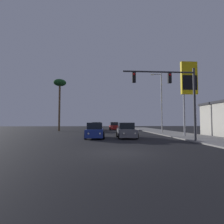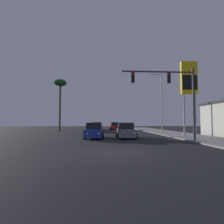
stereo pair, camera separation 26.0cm
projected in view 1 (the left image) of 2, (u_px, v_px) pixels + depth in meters
ground_plane at (119, 153)px, 10.01m from camera, size 120.00×120.00×0.00m
sidewalk_right at (190, 136)px, 20.64m from camera, size 5.00×60.00×0.12m
car_green at (96, 127)px, 31.38m from camera, size 2.04×4.32×1.68m
car_grey at (126, 131)px, 19.21m from camera, size 2.04×4.34×1.68m
car_white at (97, 126)px, 38.37m from camera, size 2.04×4.32×1.68m
car_blue at (95, 131)px, 18.96m from camera, size 2.04×4.33×1.68m
car_red at (114, 126)px, 38.62m from camera, size 2.04×4.34×1.68m
traffic_light_mast at (174, 89)px, 15.56m from camera, size 6.55×0.36×6.50m
street_lamp at (161, 100)px, 26.33m from camera, size 1.74×0.24×9.00m
gas_station_sign at (189, 82)px, 21.30m from camera, size 2.00×0.42×9.00m
palm_tree_mid at (60, 86)px, 33.77m from camera, size 2.40×2.40×10.01m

